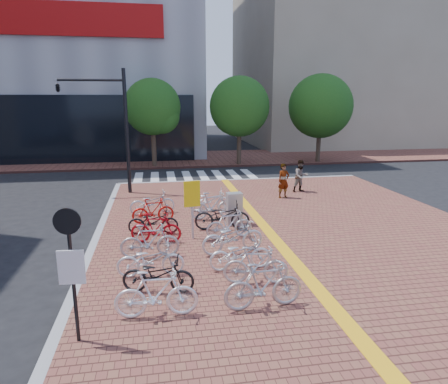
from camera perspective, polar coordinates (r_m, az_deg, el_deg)
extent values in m
plane|color=black|center=(11.61, 0.37, -11.15)|extent=(120.00, 120.00, 0.00)
cube|color=brown|center=(8.67, 28.72, -21.62)|extent=(14.00, 34.00, 0.15)
cube|color=#F3AB15|center=(8.10, 22.74, -22.91)|extent=(0.40, 34.00, 0.01)
cube|color=gray|center=(23.40, 2.48, 1.66)|extent=(14.00, 0.25, 0.15)
cube|color=brown|center=(31.81, -6.26, 4.71)|extent=(70.00, 8.00, 0.15)
cube|color=gray|center=(47.00, 16.15, 17.96)|extent=(20.00, 18.00, 18.00)
cube|color=silver|center=(24.90, -12.15, 1.92)|extent=(0.50, 4.00, 0.01)
cube|color=silver|center=(24.87, -9.85, 2.01)|extent=(0.50, 4.00, 0.01)
cube|color=silver|center=(24.88, -7.55, 2.10)|extent=(0.50, 4.00, 0.01)
cube|color=silver|center=(24.94, -5.25, 2.18)|extent=(0.50, 4.00, 0.01)
cube|color=silver|center=(25.03, -2.97, 2.26)|extent=(0.50, 4.00, 0.01)
cube|color=silver|center=(25.17, -0.70, 2.34)|extent=(0.50, 4.00, 0.01)
cube|color=silver|center=(25.34, 1.53, 2.41)|extent=(0.50, 4.00, 0.01)
cube|color=silver|center=(25.55, 3.74, 2.48)|extent=(0.50, 4.00, 0.01)
cylinder|color=#38281E|center=(28.10, -9.98, 6.28)|extent=(0.32, 0.32, 2.60)
sphere|color=#194714|center=(27.91, -10.21, 11.89)|extent=(3.80, 3.80, 3.80)
sphere|color=#194714|center=(27.63, -8.89, 10.68)|extent=(2.40, 2.40, 2.40)
cylinder|color=#38281E|center=(28.70, 2.16, 6.61)|extent=(0.32, 0.32, 2.60)
sphere|color=#194714|center=(28.51, 2.21, 12.11)|extent=(4.20, 4.20, 4.20)
sphere|color=#194714|center=(28.37, 3.53, 10.88)|extent=(2.40, 2.40, 2.40)
cylinder|color=#38281E|center=(30.50, 13.34, 6.66)|extent=(0.32, 0.32, 2.60)
sphere|color=#194714|center=(30.32, 13.62, 11.83)|extent=(4.60, 4.60, 4.60)
sphere|color=#194714|center=(30.30, 14.85, 10.62)|extent=(2.40, 2.40, 2.40)
imported|color=white|center=(8.98, -9.65, -14.17)|extent=(1.82, 0.57, 1.09)
imported|color=black|center=(10.04, -9.39, -11.57)|extent=(1.85, 0.96, 0.93)
imported|color=white|center=(10.93, -10.45, -9.47)|extent=(1.79, 0.64, 0.94)
imported|color=#AAAAAF|center=(12.10, -10.57, -6.91)|extent=(1.74, 0.49, 1.05)
imported|color=#AB0C16|center=(13.30, -9.72, -5.10)|extent=(1.72, 0.75, 1.00)
imported|color=black|center=(14.15, -10.08, -4.16)|extent=(1.79, 0.75, 0.92)
imported|color=red|center=(15.42, -10.12, -2.62)|extent=(1.63, 0.64, 0.95)
imported|color=silver|center=(16.57, -10.22, -1.50)|extent=(1.90, 0.90, 0.96)
imported|color=#ACACB0|center=(9.24, 5.67, -13.15)|extent=(1.88, 0.66, 1.11)
imported|color=#BCBCC1|center=(10.35, 4.58, -10.41)|extent=(1.73, 0.74, 1.01)
imported|color=white|center=(11.16, 2.33, -8.79)|extent=(1.78, 0.69, 0.92)
imported|color=silver|center=(12.27, 1.24, -6.40)|extent=(2.07, 1.03, 1.04)
imported|color=silver|center=(13.51, 0.75, -4.65)|extent=(1.68, 0.69, 0.98)
imported|color=black|center=(14.36, -0.26, -3.42)|extent=(2.06, 0.96, 1.04)
imported|color=silver|center=(15.65, -1.62, -1.93)|extent=(1.86, 0.81, 1.08)
imported|color=white|center=(16.72, -2.07, -1.16)|extent=(1.89, 0.93, 0.95)
imported|color=gray|center=(19.10, 8.51, 1.60)|extent=(0.68, 0.53, 1.64)
imported|color=#474D5A|center=(20.47, 10.93, 2.25)|extent=(0.88, 0.74, 1.62)
cube|color=#ADACB1|center=(14.92, 1.47, -2.42)|extent=(0.59, 0.44, 1.22)
cylinder|color=#B7B7BC|center=(13.38, -4.54, -2.70)|extent=(0.09, 0.09, 1.95)
cube|color=yellow|center=(13.17, -4.56, -0.27)|extent=(0.54, 0.14, 0.87)
cylinder|color=black|center=(8.24, -20.77, -11.31)|extent=(0.08, 0.08, 2.70)
cylinder|color=black|center=(7.80, -21.52, -3.92)|extent=(0.50, 0.08, 0.50)
cube|color=silver|center=(8.10, -20.98, -10.01)|extent=(0.50, 0.08, 0.67)
cylinder|color=black|center=(20.20, -13.71, 8.27)|extent=(0.18, 0.18, 6.01)
cylinder|color=black|center=(20.30, -18.49, 14.94)|extent=(3.01, 0.12, 0.12)
imported|color=black|center=(20.56, -22.68, 13.74)|extent=(0.26, 1.24, 0.50)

